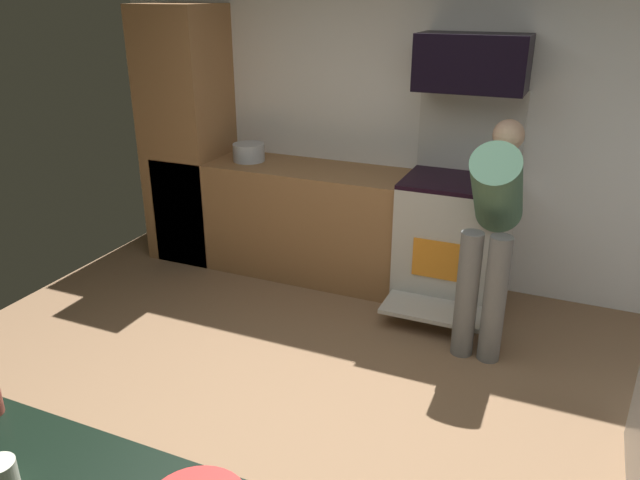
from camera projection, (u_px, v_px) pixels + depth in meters
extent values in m
cube|color=#896648|center=(289.00, 447.00, 3.17)|extent=(5.20, 4.80, 0.02)
cube|color=silver|center=(420.00, 116.00, 4.66)|extent=(5.20, 0.12, 2.60)
cube|color=#976A41|center=(296.00, 219.00, 5.01)|extent=(2.40, 0.60, 0.90)
cube|color=#976A41|center=(188.00, 136.00, 5.15)|extent=(0.60, 0.60, 2.10)
cube|color=beige|center=(454.00, 243.00, 4.50)|extent=(0.76, 0.64, 0.92)
cube|color=black|center=(459.00, 181.00, 4.32)|extent=(0.76, 0.64, 0.03)
cube|color=beige|center=(471.00, 129.00, 4.45)|extent=(0.76, 0.06, 0.60)
cube|color=orange|center=(443.00, 261.00, 4.23)|extent=(0.44, 0.01, 0.28)
cube|color=beige|center=(435.00, 311.00, 4.21)|extent=(0.72, 0.34, 0.03)
cube|color=black|center=(472.00, 63.00, 4.10)|extent=(0.74, 0.38, 0.38)
cylinder|color=slate|center=(467.00, 295.00, 3.82)|extent=(0.14, 0.14, 0.84)
cylinder|color=slate|center=(494.00, 300.00, 3.76)|extent=(0.14, 0.14, 0.84)
cylinder|color=#476F56|center=(497.00, 189.00, 3.73)|extent=(0.30, 0.65, 0.65)
sphere|color=tan|center=(509.00, 135.00, 3.86)|extent=(0.20, 0.20, 0.20)
cylinder|color=beige|center=(0.00, 477.00, 1.68)|extent=(0.09, 0.09, 0.09)
cylinder|color=#B5BDC8|center=(249.00, 152.00, 4.96)|extent=(0.26, 0.26, 0.14)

